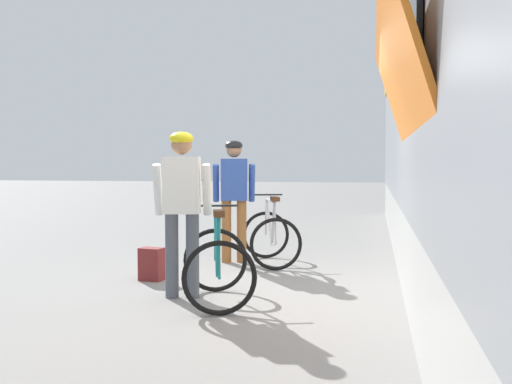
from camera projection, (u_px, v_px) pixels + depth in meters
The scene contains 6 objects.
ground_plane at pixel (268, 292), 6.37m from camera, with size 80.00×80.00×0.00m, color gray.
cyclist_near_in_blue at pixel (234, 190), 8.29m from camera, with size 0.66×0.41×1.76m.
cyclist_far_in_white at pixel (182, 199), 6.07m from camera, with size 0.65×0.39×1.76m.
bicycle_near_silver at pixel (271, 236), 8.16m from camera, with size 1.01×1.24×0.99m.
bicycle_far_teal at pixel (217, 264), 5.87m from camera, with size 1.00×1.24×0.99m.
backpack_on_platform at pixel (151, 264), 7.02m from camera, with size 0.28×0.18×0.40m, color maroon.
Camera 1 is at (1.15, -6.20, 1.42)m, focal length 40.35 mm.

